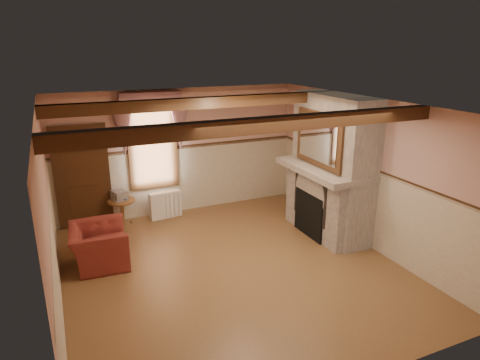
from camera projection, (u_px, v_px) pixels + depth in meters
name	position (u px, v px, depth m)	size (l,w,h in m)	color
floor	(232.00, 268.00, 7.40)	(5.50, 6.00, 0.01)	brown
ceiling	(231.00, 105.00, 6.55)	(5.50, 6.00, 0.01)	silver
wall_back	(179.00, 152.00, 9.58)	(5.50, 0.02, 2.80)	tan
wall_front	(345.00, 280.00, 4.36)	(5.50, 0.02, 2.80)	tan
wall_left	(48.00, 218.00, 5.91)	(0.02, 6.00, 2.80)	tan
wall_right	(366.00, 172.00, 8.04)	(0.02, 6.00, 2.80)	tan
wainscot	(232.00, 228.00, 7.17)	(5.50, 6.00, 1.50)	beige
chair_rail	(231.00, 186.00, 6.94)	(5.50, 6.00, 0.08)	black
firebox	(312.00, 214.00, 8.56)	(0.20, 0.95, 0.90)	black
armchair	(99.00, 246.00, 7.44)	(1.08, 0.94, 0.70)	maroon
side_table	(122.00, 212.00, 9.12)	(0.56, 0.56, 0.55)	brown
book_stack	(119.00, 195.00, 9.03)	(0.26, 0.32, 0.20)	#B7AD8C
radiator	(165.00, 205.00, 9.48)	(0.70, 0.18, 0.60)	white
bowl	(319.00, 161.00, 8.53)	(0.36, 0.36, 0.09)	brown
mantel_clock	(303.00, 152.00, 9.03)	(0.14, 0.24, 0.20)	black
oil_lamp	(313.00, 154.00, 8.69)	(0.11, 0.11, 0.28)	gold
candle_red	(351.00, 173.00, 7.64)	(0.06, 0.06, 0.16)	maroon
jar_yellow	(344.00, 171.00, 7.82)	(0.06, 0.06, 0.12)	gold
fireplace	(332.00, 166.00, 8.44)	(0.85, 2.00, 2.80)	gray
mantel	(325.00, 169.00, 8.38)	(1.05, 2.05, 0.12)	gray
overmantel_mirror	(319.00, 139.00, 8.12)	(0.06, 1.44, 1.04)	silver
door	(83.00, 179.00, 8.82)	(1.10, 0.10, 2.10)	black
window	(152.00, 143.00, 9.25)	(1.06, 0.08, 2.02)	white
window_drapes	(152.00, 116.00, 8.99)	(1.30, 0.14, 1.40)	gray
ceiling_beam_front	(267.00, 125.00, 5.53)	(5.50, 0.18, 0.20)	black
ceiling_beam_back	(205.00, 103.00, 7.62)	(5.50, 0.18, 0.20)	black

